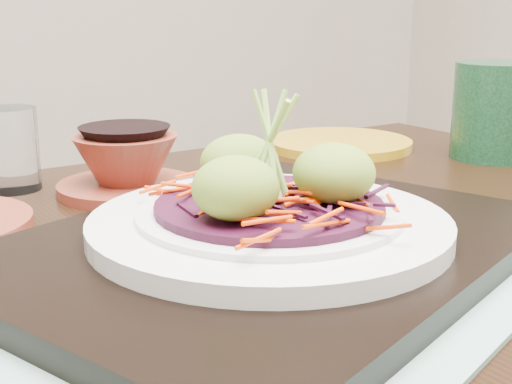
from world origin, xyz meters
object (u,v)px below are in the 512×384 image
yellow_plate (339,144)px  serving_tray (269,247)px  white_plate (269,224)px  terracotta_bowl_set (126,167)px  water_glass (9,149)px  dining_table (237,349)px  green_jar (494,111)px

yellow_plate → serving_tray: bearing=-134.6°
serving_tray → white_plate: (-0.00, 0.00, 0.02)m
serving_tray → white_plate: size_ratio=1.54×
serving_tray → terracotta_bowl_set: bearing=72.7°
water_glass → terracotta_bowl_set: bearing=-36.7°
dining_table → white_plate: 0.14m
dining_table → water_glass: water_glass is taller
serving_tray → green_jar: size_ratio=3.49×
dining_table → yellow_plate: bearing=38.2°
water_glass → white_plate: bearing=-70.8°
serving_tray → water_glass: 0.37m
yellow_plate → water_glass: bearing=179.3°
serving_tray → yellow_plate: bearing=24.9°
serving_tray → green_jar: 0.50m
white_plate → green_jar: bearing=21.1°
terracotta_bowl_set → yellow_plate: terracotta_bowl_set is taller
water_glass → green_jar: green_jar is taller
dining_table → green_jar: green_jar is taller
serving_tray → dining_table: bearing=74.0°
yellow_plate → green_jar: (0.13, -0.16, 0.06)m
dining_table → white_plate: bearing=-88.2°
serving_tray → yellow_plate: 0.47m
yellow_plate → green_jar: bearing=-50.3°
serving_tray → yellow_plate: serving_tray is taller
white_plate → terracotta_bowl_set: size_ratio=1.45×
dining_table → serving_tray: bearing=-88.2°
dining_table → terracotta_bowl_set: terracotta_bowl_set is taller
green_jar → water_glass: bearing=164.3°
terracotta_bowl_set → water_glass: bearing=143.3°
dining_table → white_plate: (0.00, -0.05, 0.13)m
white_plate → yellow_plate: (0.33, 0.34, -0.03)m
white_plate → green_jar: size_ratio=2.27×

